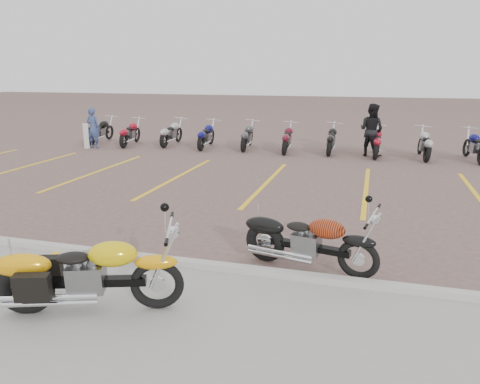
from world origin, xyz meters
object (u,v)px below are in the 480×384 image
(person_a, at_px, (93,128))
(yellow_cruiser, at_px, (86,277))
(flame_cruiser, at_px, (307,242))
(person_b, at_px, (371,130))
(bollard, at_px, (86,136))

(person_a, bearing_deg, yellow_cruiser, 127.43)
(person_a, bearing_deg, flame_cruiser, 141.17)
(yellow_cruiser, height_order, person_a, person_a)
(person_b, height_order, bollard, person_b)
(person_a, relative_size, bollard, 1.62)
(yellow_cruiser, relative_size, flame_cruiser, 1.06)
(flame_cruiser, bearing_deg, person_b, 98.00)
(flame_cruiser, xyz_separation_m, bollard, (-10.23, 9.39, 0.05))
(person_a, distance_m, bollard, 0.43)
(person_b, bearing_deg, yellow_cruiser, 106.11)
(person_a, bearing_deg, person_b, -168.66)
(flame_cruiser, bearing_deg, bollard, 149.67)
(yellow_cruiser, relative_size, bollard, 2.30)
(flame_cruiser, xyz_separation_m, person_a, (-9.96, 9.55, 0.36))
(flame_cruiser, distance_m, person_a, 13.80)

